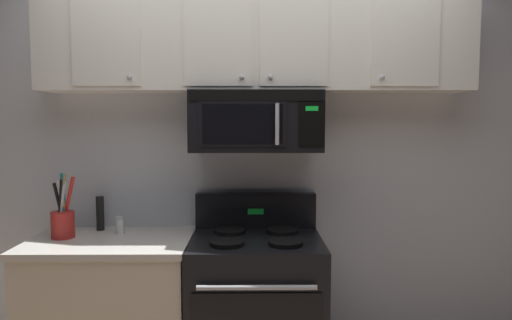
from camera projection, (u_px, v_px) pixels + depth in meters
back_wall at (256, 156)px, 3.01m from camera, size 5.20×0.10×2.70m
stove_range at (256, 311)px, 2.71m from camera, size 0.76×0.69×1.12m
over_range_microwave at (256, 121)px, 2.74m from camera, size 0.76×0.43×0.35m
upper_cabinets at (256, 45)px, 2.73m from camera, size 2.50×0.36×0.55m
counter_segment at (113, 314)px, 2.71m from camera, size 0.93×0.65×0.90m
utensil_crock_red at (63, 220)px, 2.69m from camera, size 0.15×0.13×0.38m
salt_shaker at (120, 225)px, 2.79m from camera, size 0.05×0.05×0.10m
pepper_mill at (100, 213)px, 2.88m from camera, size 0.05×0.05×0.21m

